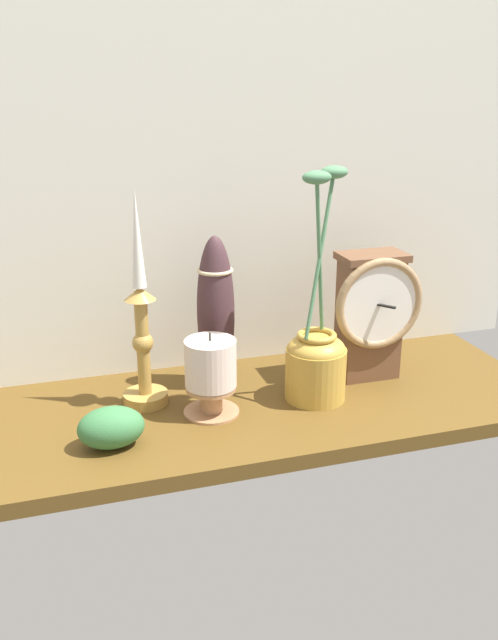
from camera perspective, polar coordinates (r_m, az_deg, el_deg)
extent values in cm
cube|color=brown|center=(111.68, -0.48, -7.42)|extent=(100.00, 36.00, 2.40)
cube|color=silver|center=(118.57, -3.16, 11.31)|extent=(120.00, 2.00, 65.00)
cube|color=brown|center=(118.92, 9.89, 0.06)|extent=(9.95, 6.15, 20.70)
cube|color=brown|center=(115.78, 10.20, 5.17)|extent=(11.14, 6.88, 1.20)
torus|color=#9F7D55|center=(114.79, 10.77, 1.31)|extent=(15.61, 1.42, 15.61)
cylinder|color=white|center=(114.71, 10.79, 1.30)|extent=(13.06, 0.40, 13.06)
cube|color=black|center=(114.46, 10.86, 1.25)|extent=(3.47, 4.33, 0.30)
cylinder|color=#B18840|center=(111.93, -8.55, -6.39)|extent=(7.15, 7.15, 1.80)
cylinder|color=#B18840|center=(108.44, -8.78, -2.25)|extent=(2.09, 2.09, 15.60)
sphere|color=#B18840|center=(108.16, -8.80, -1.86)|extent=(3.34, 3.34, 3.34)
cone|color=#B18840|center=(105.52, -9.03, 2.19)|extent=(4.81, 4.81, 2.00)
cone|color=white|center=(103.31, -9.28, 6.74)|extent=(2.17, 2.17, 15.18)
cylinder|color=#B99139|center=(111.47, 5.53, -4.45)|extent=(9.78, 9.78, 8.54)
ellipsoid|color=#B99139|center=(109.80, 5.60, -2.42)|extent=(9.30, 9.30, 4.65)
torus|color=#B99139|center=(108.96, 5.64, -1.28)|extent=(6.35, 6.35, 0.97)
cylinder|color=#4B7E55|center=(105.18, 5.87, 5.09)|extent=(3.93, 4.42, 24.65)
ellipsoid|color=#4B7E55|center=(100.40, 5.65, 11.68)|extent=(4.40, 2.80, 2.00)
cylinder|color=#4B7E55|center=(105.16, 5.87, 5.12)|extent=(5.73, 4.30, 24.51)
ellipsoid|color=#4B7E55|center=(105.47, 7.04, 12.07)|extent=(4.40, 2.80, 2.00)
cylinder|color=tan|center=(107.22, -3.15, -6.65)|extent=(3.46, 3.46, 4.31)
cylinder|color=tan|center=(108.01, -3.13, -7.49)|extent=(8.66, 8.66, 0.80)
cylinder|color=tan|center=(106.29, -3.17, -5.61)|extent=(7.79, 7.79, 0.60)
cylinder|color=beige|center=(104.62, -3.21, -3.59)|extent=(7.92, 7.92, 7.35)
cylinder|color=black|center=(103.01, -3.25, -1.41)|extent=(0.30, 0.30, 1.20)
ellipsoid|color=#41292E|center=(112.97, -2.77, 0.62)|extent=(6.21, 6.21, 25.68)
torus|color=#CCB78C|center=(110.85, -2.83, 4.14)|extent=(5.88, 5.88, 0.60)
ellipsoid|color=#387441|center=(99.46, -11.36, -8.73)|extent=(9.44, 6.61, 5.96)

